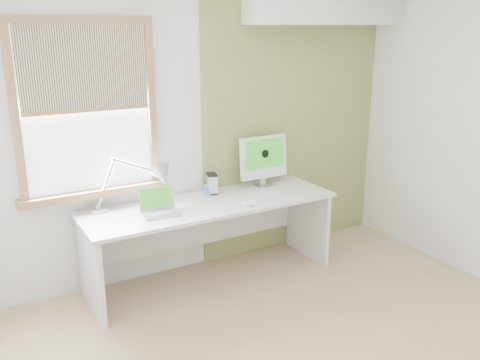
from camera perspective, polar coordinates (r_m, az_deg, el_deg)
room at (r=3.22m, az=9.30°, el=0.47°), size 4.04×3.54×2.64m
accent_wall at (r=5.16m, az=5.90°, el=6.69°), size 2.00×0.02×2.60m
soffit at (r=5.07m, az=9.41°, el=18.87°), size 1.60×0.40×0.42m
window at (r=4.27m, az=-16.44°, el=7.34°), size 1.20×0.14×1.42m
desk at (r=4.57m, az=-3.61°, el=-4.56°), size 2.20×0.70×0.73m
desk_lamp at (r=4.37m, az=-9.89°, el=0.08°), size 0.75×0.37×0.43m
laptop at (r=4.23m, az=-8.92°, el=-2.94°), size 0.32×0.27×0.21m
phone_dock at (r=4.57m, az=-3.68°, el=-1.50°), size 0.07×0.07×0.12m
external_drive at (r=4.67m, az=-3.13°, el=-0.39°), size 0.12×0.16×0.18m
imac at (r=4.85m, az=2.60°, el=2.41°), size 0.48×0.16×0.47m
keyboard at (r=4.55m, az=3.74°, el=-1.91°), size 0.42×0.14×0.02m
mouse at (r=4.36m, az=0.78°, el=-2.62°), size 0.09×0.12×0.03m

